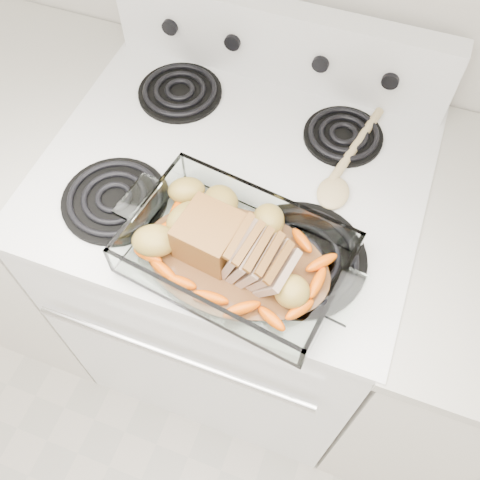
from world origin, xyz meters
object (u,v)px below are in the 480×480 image
(counter_right, at_px, (476,353))
(pork_roast, at_px, (225,246))
(electric_range, at_px, (235,271))
(counter_left, at_px, (30,207))
(baking_dish, at_px, (236,257))

(counter_right, relative_size, pork_roast, 4.38)
(electric_range, distance_m, counter_left, 0.67)
(counter_left, distance_m, counter_right, 1.33)
(electric_range, relative_size, counter_left, 1.20)
(counter_left, bearing_deg, counter_right, 0.00)
(electric_range, distance_m, baking_dish, 0.53)
(counter_left, relative_size, counter_right, 1.00)
(electric_range, relative_size, pork_roast, 5.25)
(electric_range, relative_size, baking_dish, 2.95)
(electric_range, height_order, baking_dish, electric_range)
(counter_left, relative_size, baking_dish, 2.46)
(counter_left, height_order, counter_right, same)
(counter_left, distance_m, pork_roast, 0.92)
(counter_left, bearing_deg, baking_dish, -15.75)
(counter_right, xyz_separation_m, baking_dish, (-0.58, -0.21, 0.50))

